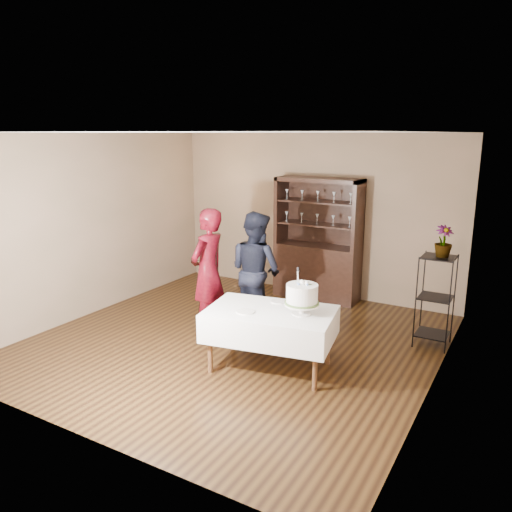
# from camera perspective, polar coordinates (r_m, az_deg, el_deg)

# --- Properties ---
(floor) EXTENTS (5.00, 5.00, 0.00)m
(floor) POSITION_cam_1_polar(r_m,az_deg,el_deg) (6.73, -2.40, -9.73)
(floor) COLOR black
(floor) RESTS_ON ground
(ceiling) EXTENTS (5.00, 5.00, 0.00)m
(ceiling) POSITION_cam_1_polar(r_m,az_deg,el_deg) (6.17, -2.66, 13.93)
(ceiling) COLOR beige
(ceiling) RESTS_ON back_wall
(back_wall) EXTENTS (5.00, 0.02, 2.70)m
(back_wall) POSITION_cam_1_polar(r_m,az_deg,el_deg) (8.49, 6.58, 4.67)
(back_wall) COLOR brown
(back_wall) RESTS_ON floor
(wall_left) EXTENTS (0.02, 5.00, 2.70)m
(wall_left) POSITION_cam_1_polar(r_m,az_deg,el_deg) (7.91, -18.02, 3.42)
(wall_left) COLOR brown
(wall_left) RESTS_ON floor
(wall_right) EXTENTS (0.02, 5.00, 2.70)m
(wall_right) POSITION_cam_1_polar(r_m,az_deg,el_deg) (5.43, 20.35, -1.31)
(wall_right) COLOR brown
(wall_right) RESTS_ON floor
(china_hutch) EXTENTS (1.40, 0.48, 2.00)m
(china_hutch) POSITION_cam_1_polar(r_m,az_deg,el_deg) (8.33, 7.03, -0.34)
(china_hutch) COLOR black
(china_hutch) RESTS_ON floor
(plant_etagere) EXTENTS (0.42, 0.42, 1.20)m
(plant_etagere) POSITION_cam_1_polar(r_m,az_deg,el_deg) (6.79, 19.82, -4.46)
(plant_etagere) COLOR black
(plant_etagere) RESTS_ON floor
(cake_table) EXTENTS (1.58, 1.13, 0.72)m
(cake_table) POSITION_cam_1_polar(r_m,az_deg,el_deg) (5.80, 1.65, -7.79)
(cake_table) COLOR silver
(cake_table) RESTS_ON floor
(woman) EXTENTS (0.43, 0.64, 1.74)m
(woman) POSITION_cam_1_polar(r_m,az_deg,el_deg) (6.76, -5.49, -1.84)
(woman) COLOR #33040F
(woman) RESTS_ON floor
(man) EXTENTS (0.94, 0.82, 1.66)m
(man) POSITION_cam_1_polar(r_m,az_deg,el_deg) (6.96, -0.04, -1.65)
(man) COLOR black
(man) RESTS_ON floor
(cake) EXTENTS (0.46, 0.46, 0.54)m
(cake) POSITION_cam_1_polar(r_m,az_deg,el_deg) (5.57, 5.28, -4.53)
(cake) COLOR white
(cake) RESTS_ON cake_table
(plate_near) EXTENTS (0.26, 0.26, 0.01)m
(plate_near) POSITION_cam_1_polar(r_m,az_deg,el_deg) (5.67, -1.22, -6.37)
(plate_near) COLOR white
(plate_near) RESTS_ON cake_table
(plate_far) EXTENTS (0.21, 0.21, 0.01)m
(plate_far) POSITION_cam_1_polar(r_m,az_deg,el_deg) (6.01, 2.53, -5.21)
(plate_far) COLOR white
(plate_far) RESTS_ON cake_table
(potted_plant) EXTENTS (0.31, 0.31, 0.40)m
(potted_plant) POSITION_cam_1_polar(r_m,az_deg,el_deg) (6.61, 20.64, 1.57)
(potted_plant) COLOR #4C6C33
(potted_plant) RESTS_ON plant_etagere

